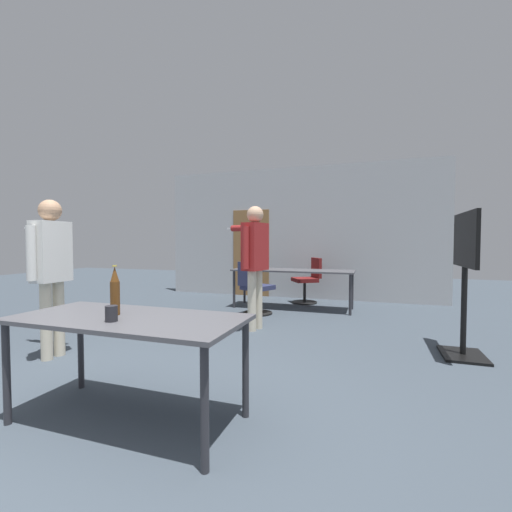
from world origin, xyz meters
The scene contains 11 objects.
ground_plane centered at (0.00, 0.00, 0.00)m, with size 24.00×24.00×0.00m, color #3D4751.
back_wall centered at (-0.02, 6.26, 1.49)m, with size 6.38×0.12×2.99m.
conference_table_near centered at (0.03, 0.48, 0.68)m, with size 1.67×0.76×0.75m.
conference_table_far centered at (0.21, 4.94, 0.69)m, with size 2.32×0.69×0.75m.
tv_screen centered at (2.64, 2.83, 0.98)m, with size 0.44×0.97×1.61m.
person_center_tall centered at (0.03, 3.19, 1.10)m, with size 0.77×0.73×1.80m.
person_far_watching centered at (-1.69, 1.32, 1.07)m, with size 0.79×0.57×1.74m.
office_chair_side_rolled centered at (0.38, 5.64, 0.45)m, with size 0.68×0.65×0.95m.
office_chair_far_left centered at (-0.30, 4.18, 0.44)m, with size 0.62×0.65×0.94m.
beer_bottle centered at (-0.10, 0.50, 0.92)m, with size 0.07×0.07×0.36m.
drink_cup centered at (0.03, 0.32, 0.80)m, with size 0.08×0.08×0.11m.
Camera 1 is at (1.67, -1.50, 1.28)m, focal length 24.00 mm.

